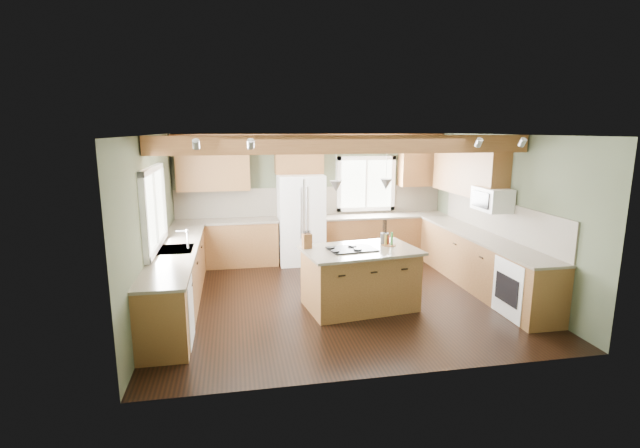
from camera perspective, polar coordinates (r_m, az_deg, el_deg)
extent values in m
plane|color=black|center=(7.63, 2.27, -9.01)|extent=(5.60, 5.60, 0.00)
plane|color=silver|center=(7.14, 2.44, 10.91)|extent=(5.60, 5.60, 0.00)
plane|color=#464C36|center=(9.69, -0.95, 3.39)|extent=(5.60, 0.00, 5.60)
plane|color=#464C36|center=(7.20, -19.94, -0.20)|extent=(0.00, 5.00, 5.00)
plane|color=#464C36|center=(8.35, 21.43, 1.25)|extent=(0.00, 5.00, 5.00)
cube|color=brown|center=(6.70, 3.31, 9.75)|extent=(5.55, 0.26, 0.26)
cube|color=brown|center=(9.50, -0.87, 10.73)|extent=(5.55, 0.20, 0.10)
cube|color=brown|center=(9.69, -0.94, 2.85)|extent=(5.58, 0.03, 0.58)
cube|color=brown|center=(8.40, 21.12, 0.71)|extent=(0.03, 3.70, 0.58)
cube|color=brown|center=(9.43, -11.42, -2.40)|extent=(2.02, 0.60, 0.88)
cube|color=brown|center=(9.33, -11.53, 0.34)|extent=(2.06, 0.64, 0.04)
cube|color=brown|center=(9.93, 7.87, -1.58)|extent=(2.62, 0.60, 0.88)
cube|color=brown|center=(9.83, 7.95, 1.03)|extent=(2.66, 0.64, 0.04)
cube|color=brown|center=(7.41, -17.12, -6.55)|extent=(0.60, 3.70, 0.88)
cube|color=brown|center=(7.29, -17.33, -3.11)|extent=(0.64, 3.74, 0.04)
cube|color=brown|center=(8.43, 19.08, -4.50)|extent=(0.60, 3.70, 0.88)
cube|color=brown|center=(8.32, 19.29, -1.45)|extent=(0.64, 3.74, 0.04)
cube|color=brown|center=(9.32, -13.02, 6.79)|extent=(1.40, 0.35, 0.90)
cube|color=brown|center=(9.39, -2.61, 8.32)|extent=(0.96, 0.35, 0.70)
cube|color=brown|center=(8.96, 17.75, 6.35)|extent=(0.35, 2.20, 0.90)
cube|color=brown|center=(10.10, 12.29, 7.17)|extent=(0.90, 0.35, 0.90)
cube|color=white|center=(7.20, -19.85, 1.84)|extent=(0.04, 1.60, 1.05)
cube|color=white|center=(9.90, 5.66, 4.96)|extent=(1.10, 0.04, 1.00)
cube|color=#262628|center=(7.29, -17.33, -3.07)|extent=(0.50, 0.65, 0.03)
cylinder|color=#B2B2B7|center=(7.23, -15.99, -1.92)|extent=(0.02, 0.02, 0.28)
cube|color=white|center=(6.20, -18.34, -10.33)|extent=(0.60, 0.60, 0.84)
cube|color=white|center=(7.38, 23.99, -7.23)|extent=(0.60, 0.72, 0.84)
cube|color=white|center=(8.16, 20.43, 2.88)|extent=(0.40, 0.70, 0.38)
cone|color=#B2B2B7|center=(6.66, 1.98, 4.66)|extent=(0.18, 0.18, 0.16)
cone|color=#B2B2B7|center=(6.98, 8.13, 4.86)|extent=(0.18, 0.18, 0.16)
cube|color=white|center=(9.34, -2.37, 0.58)|extent=(0.90, 0.74, 1.80)
cube|color=brown|center=(7.12, 4.92, -6.81)|extent=(1.71, 1.18, 0.88)
cube|color=brown|center=(6.99, 4.98, -3.23)|extent=(1.83, 1.30, 0.04)
cube|color=black|center=(6.93, 3.98, -3.09)|extent=(0.75, 0.55, 0.02)
cube|color=brown|center=(6.97, -1.62, -2.11)|extent=(0.15, 0.13, 0.22)
cylinder|color=#433B36|center=(7.30, 7.93, -1.78)|extent=(0.17, 0.17, 0.18)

